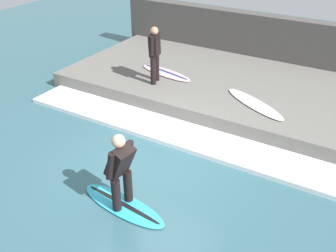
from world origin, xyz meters
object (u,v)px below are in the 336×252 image
object	(u,v)px
surfer_waiting_near	(155,52)
surfboard_waiting_near	(166,73)
surfboard_spare	(255,104)
surfboard_riding	(123,205)
surfer_riding	(120,168)

from	to	relation	value
surfer_waiting_near	surfboard_waiting_near	world-z (taller)	surfer_waiting_near
surfboard_waiting_near	surfboard_spare	xyz separation A→B (m)	(-0.59, -2.98, -0.00)
surfboard_waiting_near	surfboard_spare	bearing A→B (deg)	-101.24
surfboard_riding	surfer_riding	bearing A→B (deg)	-90.00
surfer_riding	surfboard_waiting_near	distance (m)	5.38
surfboard_riding	surfer_riding	size ratio (longest dim) A/B	1.29
surfboard_riding	surfboard_waiting_near	world-z (taller)	surfboard_waiting_near
surfer_riding	surfer_waiting_near	bearing A→B (deg)	25.08
surfboard_riding	surfboard_spare	world-z (taller)	surfboard_spare
surfboard_spare	surfer_riding	bearing A→B (deg)	168.07
surfer_riding	surfboard_waiting_near	size ratio (longest dim) A/B	0.78
surfer_waiting_near	surfboard_waiting_near	size ratio (longest dim) A/B	0.82
surfer_riding	surfboard_waiting_near	bearing A→B (deg)	22.52
surfboard_riding	surfboard_waiting_near	xyz separation A→B (m)	(4.95, 2.05, 0.45)
surfer_riding	surfboard_spare	size ratio (longest dim) A/B	0.75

